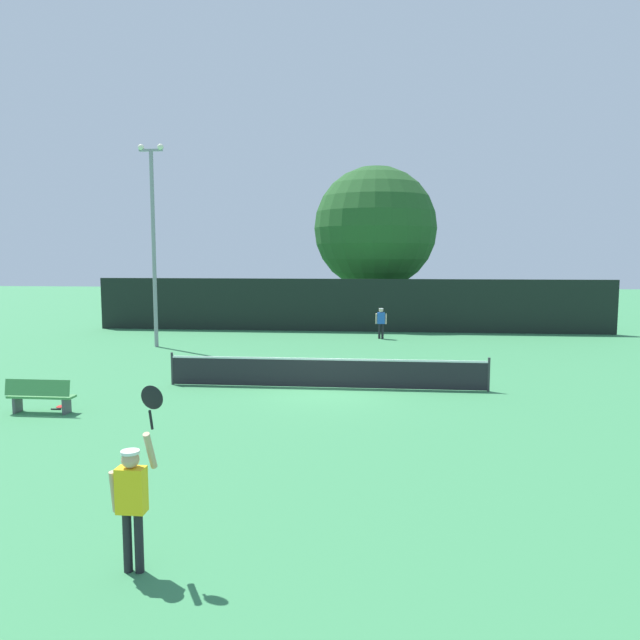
{
  "coord_description": "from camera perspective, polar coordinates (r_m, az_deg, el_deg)",
  "views": [
    {
      "loc": [
        1.64,
        -18.85,
        4.24
      ],
      "look_at": [
        -0.48,
        2.77,
        1.89
      ],
      "focal_mm": 33.64,
      "sensor_mm": 36.0,
      "label": 1
    }
  ],
  "objects": [
    {
      "name": "ground_plane",
      "position": [
        19.39,
        0.61,
        -6.47
      ],
      "size": [
        120.0,
        120.0,
        0.0
      ],
      "primitive_type": "plane",
      "color": "#387F4C"
    },
    {
      "name": "tennis_net",
      "position": [
        19.29,
        0.61,
        -4.98
      ],
      "size": [
        10.28,
        0.08,
        1.07
      ],
      "color": "#232328",
      "rests_on": "ground"
    },
    {
      "name": "perimeter_fence",
      "position": [
        33.48,
        2.77,
        1.41
      ],
      "size": [
        28.8,
        0.12,
        2.95
      ],
      "primitive_type": "cube",
      "color": "black",
      "rests_on": "ground"
    },
    {
      "name": "player_serving",
      "position": [
        8.64,
        -17.39,
        -15.31
      ],
      "size": [
        0.67,
        0.4,
        2.53
      ],
      "color": "yellow",
      "rests_on": "ground"
    },
    {
      "name": "player_receiving",
      "position": [
        30.69,
        5.83,
        -0.03
      ],
      "size": [
        0.57,
        0.23,
        1.56
      ],
      "rotation": [
        0.0,
        0.0,
        3.14
      ],
      "color": "blue",
      "rests_on": "ground"
    },
    {
      "name": "tennis_ball",
      "position": [
        19.87,
        3.16,
        -6.07
      ],
      "size": [
        0.07,
        0.07,
        0.07
      ],
      "primitive_type": "sphere",
      "color": "#CCE033",
      "rests_on": "ground"
    },
    {
      "name": "spare_racket",
      "position": [
        18.47,
        -23.38,
        -7.56
      ],
      "size": [
        0.28,
        0.52,
        0.04
      ],
      "color": "black",
      "rests_on": "ground"
    },
    {
      "name": "courtside_bench",
      "position": [
        17.9,
        -25.06,
        -6.55
      ],
      "size": [
        1.8,
        0.44,
        0.95
      ],
      "color": "#478C4C",
      "rests_on": "ground"
    },
    {
      "name": "light_pole",
      "position": [
        28.72,
        -15.57,
        7.84
      ],
      "size": [
        1.18,
        0.28,
        9.24
      ],
      "color": "gray",
      "rests_on": "ground"
    },
    {
      "name": "large_tree",
      "position": [
        37.99,
        5.27,
        8.68
      ],
      "size": [
        7.65,
        7.65,
        9.76
      ],
      "color": "brown",
      "rests_on": "ground"
    },
    {
      "name": "parked_car_near",
      "position": [
        41.86,
        -7.58,
        1.36
      ],
      "size": [
        2.07,
        4.28,
        1.69
      ],
      "rotation": [
        0.0,
        0.0,
        -0.04
      ],
      "color": "#B7B7BC",
      "rests_on": "ground"
    },
    {
      "name": "parked_car_mid",
      "position": [
        38.67,
        7.0,
        0.97
      ],
      "size": [
        2.16,
        4.31,
        1.69
      ],
      "rotation": [
        0.0,
        0.0,
        0.06
      ],
      "color": "black",
      "rests_on": "ground"
    },
    {
      "name": "parked_car_far",
      "position": [
        40.04,
        16.9,
        0.93
      ],
      "size": [
        2.37,
        4.39,
        1.69
      ],
      "rotation": [
        0.0,
        0.0,
        0.12
      ],
      "color": "black",
      "rests_on": "ground"
    }
  ]
}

